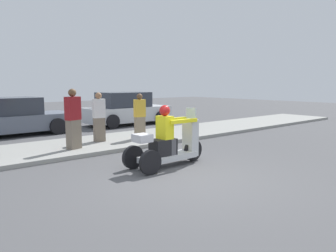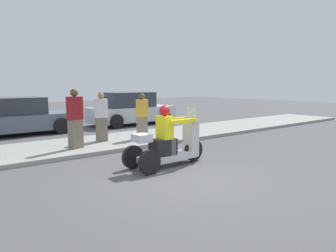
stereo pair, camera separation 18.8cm
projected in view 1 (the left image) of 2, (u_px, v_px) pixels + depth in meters
The scene contains 8 objects.
ground_plane at pixel (185, 179), 6.91m from camera, with size 60.00×60.00×0.00m, color #4C4C4F.
sidewalk_strip at pixel (86, 145), 10.38m from camera, with size 28.00×2.80×0.12m.
motorcycle_trike at pixel (168, 144), 7.96m from camera, with size 2.21×0.78×1.50m.
spectator_by_tree at pixel (140, 117), 11.20m from camera, with size 0.41×0.30×1.54m.
spectator_end_of_line at pixel (99, 118), 10.64m from camera, with size 0.41×0.29×1.60m.
spectator_mid_group at pixel (73, 120), 9.42m from camera, with size 0.47×0.36×1.74m.
parked_car_lot_far at pixel (9, 118), 12.61m from camera, with size 4.52×2.04×1.47m.
parked_car_lot_center at pixel (126, 109), 15.95m from camera, with size 4.21×1.95×1.58m.
Camera 1 is at (-4.62, -4.87, 2.02)m, focal length 35.00 mm.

